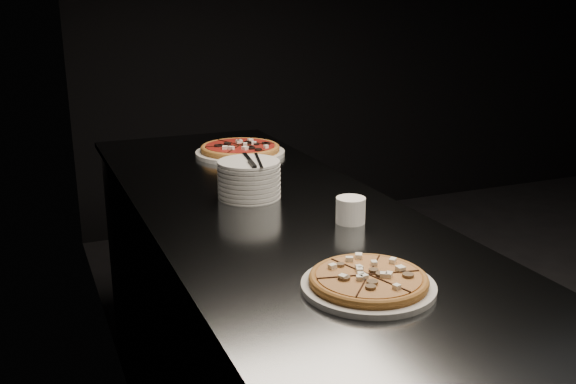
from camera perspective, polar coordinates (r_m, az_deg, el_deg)
name	(u,v)px	position (r m, az deg, el deg)	size (l,w,h in m)	color
wall_left	(140,45)	(1.59, -13.00, 12.64)	(0.02, 5.00, 2.80)	black
wall_back	(423,15)	(4.93, 11.88, 15.17)	(5.00, 0.02, 2.80)	black
counter	(285,361)	(1.99, -0.27, -14.83)	(0.74, 2.44, 0.92)	slate
pizza_mushroom	(368,281)	(1.36, 7.16, -7.89)	(0.30, 0.30, 0.03)	silver
pizza_tomato	(240,150)	(2.51, -4.27, 3.77)	(0.35, 0.35, 0.04)	silver
plate_stack	(249,179)	(1.96, -3.48, 1.16)	(0.19, 0.19, 0.11)	silver
cutlery	(253,161)	(1.94, -3.15, 2.77)	(0.10, 0.20, 0.01)	#B5B6BC
ramekin	(351,209)	(1.74, 5.58, -1.55)	(0.08, 0.08, 0.07)	white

